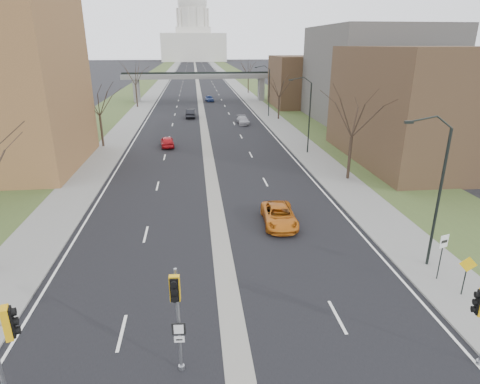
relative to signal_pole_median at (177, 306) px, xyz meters
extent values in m
plane|color=black|center=(2.29, 0.69, -3.21)|extent=(700.00, 700.00, 0.00)
cube|color=black|center=(2.29, 150.69, -3.20)|extent=(20.00, 600.00, 0.01)
cube|color=gray|center=(2.29, 150.69, -3.21)|extent=(1.20, 600.00, 0.02)
cube|color=gray|center=(14.29, 150.69, -3.15)|extent=(4.00, 600.00, 0.12)
cube|color=gray|center=(-9.71, 150.69, -3.15)|extent=(4.00, 600.00, 0.12)
cube|color=#33441F|center=(20.29, 150.69, -3.16)|extent=(8.00, 600.00, 0.10)
cube|color=#33441F|center=(-15.71, 150.69, -3.16)|extent=(8.00, 600.00, 0.10)
cube|color=#4E3824|center=(26.29, 28.69, 2.79)|extent=(16.00, 20.00, 12.00)
cube|color=#54514C|center=(30.29, 52.69, 4.29)|extent=(18.00, 22.00, 15.00)
cube|color=#4E3824|center=(24.29, 70.69, 1.79)|extent=(14.00, 14.00, 10.00)
cube|color=slate|center=(-11.71, 80.69, -0.71)|extent=(1.20, 2.50, 5.00)
cube|color=slate|center=(16.29, 80.69, -0.71)|extent=(1.20, 2.50, 5.00)
cube|color=slate|center=(2.29, 80.69, 2.29)|extent=(34.00, 3.00, 1.00)
cube|color=black|center=(2.29, 80.69, 2.99)|extent=(34.00, 0.15, 0.50)
cube|color=silver|center=(2.29, 320.69, 6.79)|extent=(48.00, 42.00, 20.00)
cube|color=silver|center=(2.29, 320.69, 18.79)|extent=(26.00, 26.00, 5.00)
cylinder|color=silver|center=(2.29, 320.69, 27.79)|extent=(22.00, 22.00, 14.00)
sphere|color=silver|center=(2.29, 320.69, 38.79)|extent=(22.00, 22.00, 22.00)
cylinder|color=black|center=(14.09, 6.69, 0.91)|extent=(0.16, 0.16, 8.00)
cube|color=black|center=(11.79, 6.69, 5.26)|extent=(0.45, 0.18, 0.14)
cylinder|color=black|center=(14.09, 32.69, 0.91)|extent=(0.16, 0.16, 8.00)
cube|color=black|center=(11.79, 32.69, 5.26)|extent=(0.45, 0.18, 0.14)
cylinder|color=black|center=(14.09, 58.69, 0.91)|extent=(0.16, 0.16, 8.00)
cube|color=black|center=(11.79, 58.69, 5.26)|extent=(0.45, 0.18, 0.14)
cylinder|color=#382B21|center=(-10.71, 38.69, -1.21)|extent=(0.28, 0.28, 3.75)
cylinder|color=#382B21|center=(-10.71, 72.69, -0.96)|extent=(0.28, 0.28, 4.25)
cylinder|color=#382B21|center=(15.29, 22.69, -1.09)|extent=(0.28, 0.28, 4.00)
cylinder|color=#382B21|center=(15.29, 55.69, -1.34)|extent=(0.28, 0.28, 3.50)
cylinder|color=#382B21|center=(15.29, 95.69, -0.96)|extent=(0.28, 0.28, 4.25)
cube|color=#DFA00D|center=(-5.65, -0.52, 0.13)|extent=(0.54, 0.55, 1.24)
cylinder|color=gray|center=(0.01, 0.26, -0.91)|extent=(0.12, 0.12, 4.60)
cylinder|color=gray|center=(0.01, 0.26, -3.12)|extent=(0.25, 0.25, 0.18)
cube|color=#DFA00D|center=(-0.01, -0.18, 0.86)|extent=(0.39, 0.37, 1.02)
cube|color=black|center=(0.01, 0.26, -1.17)|extent=(0.53, 0.07, 0.53)
cube|color=silver|center=(0.01, 0.26, -1.66)|extent=(0.40, 0.06, 0.27)
cylinder|color=gray|center=(11.99, -0.85, -3.11)|extent=(0.26, 0.26, 0.19)
cylinder|color=black|center=(13.77, 5.14, -1.94)|extent=(0.06, 0.06, 2.29)
cube|color=silver|center=(13.77, 5.14, -0.79)|extent=(0.56, 0.20, 0.73)
cylinder|color=black|center=(14.19, 3.62, -2.20)|extent=(0.07, 0.07, 1.77)
cube|color=#DEAA0C|center=(14.19, 3.62, -1.31)|extent=(0.84, 0.28, 0.86)
imported|color=red|center=(-2.65, 37.86, -2.53)|extent=(2.02, 4.11, 1.35)
imported|color=black|center=(0.24, 59.30, -2.44)|extent=(1.75, 4.70, 1.53)
imported|color=#C06314|center=(6.66, 13.33, -2.53)|extent=(2.49, 4.97, 1.35)
imported|color=#98989F|center=(8.68, 52.08, -2.59)|extent=(1.91, 4.32, 1.23)
imported|color=navy|center=(4.39, 80.43, -2.54)|extent=(2.09, 4.10, 1.34)
camera|label=1|loc=(0.93, -12.49, 8.97)|focal=30.00mm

